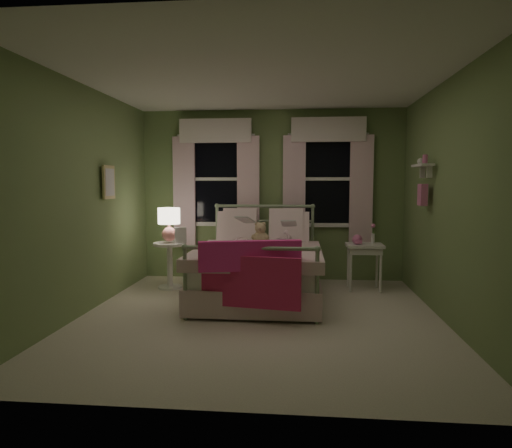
# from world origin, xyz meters

# --- Properties ---
(room_shell) EXTENTS (4.20, 4.20, 4.20)m
(room_shell) POSITION_xyz_m (0.00, 0.00, 1.30)
(room_shell) COLOR white
(room_shell) RESTS_ON ground
(bed) EXTENTS (1.58, 2.04, 1.18)m
(bed) POSITION_xyz_m (-0.08, 0.84, 0.38)
(bed) COLOR white
(bed) RESTS_ON ground
(pink_throw) EXTENTS (1.09, 0.36, 0.71)m
(pink_throw) POSITION_xyz_m (-0.08, -0.19, 0.61)
(pink_throw) COLOR #F93094
(pink_throw) RESTS_ON bed
(child_left) EXTENTS (0.33, 0.25, 0.80)m
(child_left) POSITION_xyz_m (-0.36, 1.26, 0.97)
(child_left) COLOR #F7D1DD
(child_left) RESTS_ON bed
(child_right) EXTENTS (0.39, 0.32, 0.74)m
(child_right) POSITION_xyz_m (0.20, 1.26, 0.94)
(child_right) COLOR #F7D1DD
(child_right) RESTS_ON bed
(book_left) EXTENTS (0.23, 0.18, 0.26)m
(book_left) POSITION_xyz_m (-0.36, 1.01, 0.96)
(book_left) COLOR beige
(book_left) RESTS_ON child_left
(book_right) EXTENTS (0.20, 0.12, 0.26)m
(book_right) POSITION_xyz_m (0.20, 1.01, 0.92)
(book_right) COLOR beige
(book_right) RESTS_ON child_right
(teddy_bear) EXTENTS (0.24, 0.21, 0.33)m
(teddy_bear) POSITION_xyz_m (-0.08, 1.10, 0.79)
(teddy_bear) COLOR tan
(teddy_bear) RESTS_ON bed
(nightstand_left) EXTENTS (0.46, 0.46, 0.65)m
(nightstand_left) POSITION_xyz_m (-1.39, 1.30, 0.42)
(nightstand_left) COLOR white
(nightstand_left) RESTS_ON ground
(table_lamp) EXTENTS (0.31, 0.31, 0.48)m
(table_lamp) POSITION_xyz_m (-1.39, 1.30, 0.95)
(table_lamp) COLOR #D7807F
(table_lamp) RESTS_ON nightstand_left
(book_nightstand) EXTENTS (0.24, 0.27, 0.02)m
(book_nightstand) POSITION_xyz_m (-1.29, 1.22, 0.66)
(book_nightstand) COLOR beige
(book_nightstand) RESTS_ON nightstand_left
(nightstand_right) EXTENTS (0.50, 0.40, 0.64)m
(nightstand_right) POSITION_xyz_m (1.33, 1.43, 0.55)
(nightstand_right) COLOR white
(nightstand_right) RESTS_ON ground
(pink_toy) EXTENTS (0.14, 0.18, 0.14)m
(pink_toy) POSITION_xyz_m (1.23, 1.43, 0.71)
(pink_toy) COLOR pink
(pink_toy) RESTS_ON nightstand_right
(bud_vase) EXTENTS (0.06, 0.06, 0.28)m
(bud_vase) POSITION_xyz_m (1.45, 1.48, 0.79)
(bud_vase) COLOR white
(bud_vase) RESTS_ON nightstand_right
(window_left) EXTENTS (1.34, 0.13, 1.96)m
(window_left) POSITION_xyz_m (-0.85, 2.03, 1.62)
(window_left) COLOR black
(window_left) RESTS_ON room_shell
(window_right) EXTENTS (1.34, 0.13, 1.96)m
(window_right) POSITION_xyz_m (0.85, 2.03, 1.62)
(window_right) COLOR black
(window_right) RESTS_ON room_shell
(wall_shelf) EXTENTS (0.15, 0.50, 0.60)m
(wall_shelf) POSITION_xyz_m (1.90, 0.70, 1.52)
(wall_shelf) COLOR white
(wall_shelf) RESTS_ON room_shell
(framed_picture) EXTENTS (0.03, 0.32, 0.42)m
(framed_picture) POSITION_xyz_m (-1.95, 0.60, 1.50)
(framed_picture) COLOR beige
(framed_picture) RESTS_ON room_shell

